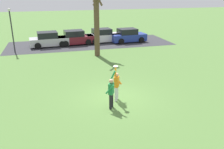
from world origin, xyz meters
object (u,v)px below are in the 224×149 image
at_px(person_catcher, 117,84).
at_px(parked_car_silver, 49,40).
at_px(parked_car_blue, 128,36).
at_px(person_defender, 111,91).
at_px(lamppost_by_lot, 11,26).
at_px(frisbee_disc, 116,66).
at_px(parked_car_white, 103,36).
at_px(parked_car_maroon, 75,38).
at_px(bare_tree_tall, 97,20).

xyz_separation_m(person_catcher, parked_car_silver, (-3.42, 14.84, -0.25)).
bearing_deg(parked_car_blue, person_defender, -116.37).
distance_m(person_defender, lamppost_by_lot, 15.33).
distance_m(frisbee_disc, parked_car_blue, 16.08).
bearing_deg(parked_car_blue, parked_car_white, 161.88).
distance_m(frisbee_disc, parked_car_white, 15.96).
distance_m(frisbee_disc, parked_car_maroon, 15.34).
distance_m(person_defender, parked_car_silver, 15.95).
height_order(parked_car_blue, bare_tree_tall, bare_tree_tall).
bearing_deg(parked_car_maroon, person_catcher, -92.59).
bearing_deg(parked_car_maroon, person_defender, -94.63).
height_order(parked_car_white, parked_car_blue, same).
distance_m(person_catcher, parked_car_maroon, 15.10).
xyz_separation_m(person_catcher, frisbee_disc, (-0.12, -0.19, 1.11)).
bearing_deg(person_defender, parked_car_blue, 10.70).
height_order(parked_car_silver, parked_car_maroon, same).
height_order(person_catcher, lamppost_by_lot, lamppost_by_lot).
xyz_separation_m(parked_car_maroon, parked_car_blue, (6.22, -0.35, 0.00)).
bearing_deg(lamppost_by_lot, frisbee_disc, -63.31).
bearing_deg(person_catcher, parked_car_silver, -134.49).
bearing_deg(parked_car_silver, bare_tree_tall, -54.69).
relative_size(parked_car_maroon, lamppost_by_lot, 0.99).
bearing_deg(person_defender, person_catcher, 0.00).
distance_m(person_defender, bare_tree_tall, 10.84).
relative_size(parked_car_silver, lamppost_by_lot, 0.99).
bearing_deg(frisbee_disc, bare_tree_tall, 83.98).
distance_m(person_defender, parked_car_maroon, 15.93).
height_order(frisbee_disc, parked_car_white, frisbee_disc).
bearing_deg(person_defender, parked_car_silver, 42.94).
height_order(parked_car_maroon, lamppost_by_lot, lamppost_by_lot).
height_order(parked_car_maroon, parked_car_blue, same).
bearing_deg(parked_car_silver, parked_car_blue, -5.19).
xyz_separation_m(frisbee_disc, bare_tree_tall, (1.04, 9.83, 1.24)).
bearing_deg(parked_car_maroon, parked_car_white, 1.62).
relative_size(parked_car_blue, bare_tree_tall, 0.64).
bearing_deg(lamppost_by_lot, parked_car_silver, 27.81).
xyz_separation_m(person_catcher, lamppost_by_lot, (-6.78, 13.06, 1.60)).
bearing_deg(parked_car_maroon, bare_tree_tall, -79.83).
distance_m(frisbee_disc, parked_car_silver, 15.45).
bearing_deg(person_defender, parked_car_white, 21.01).
bearing_deg(person_catcher, bare_tree_tall, -152.90).
xyz_separation_m(parked_car_white, parked_car_blue, (2.92, -0.71, 0.00)).
bearing_deg(person_catcher, parked_car_white, -157.68).
relative_size(person_defender, frisbee_disc, 8.02).
bearing_deg(parked_car_blue, person_catcher, -115.69).
height_order(person_catcher, parked_car_silver, person_catcher).
xyz_separation_m(person_catcher, person_defender, (-0.54, -0.84, -0.00)).
height_order(person_defender, parked_car_blue, person_defender).
distance_m(bare_tree_tall, lamppost_by_lot, 8.46).
bearing_deg(person_catcher, parked_car_blue, -168.63).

